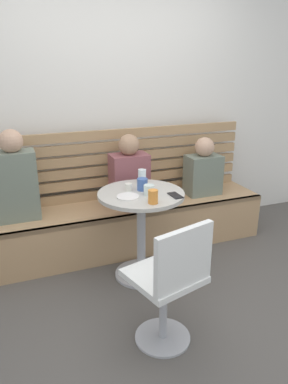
{
  "coord_description": "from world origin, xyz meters",
  "views": [
    {
      "loc": [
        -0.97,
        -1.8,
        1.7
      ],
      "look_at": [
        -0.01,
        0.66,
        0.75
      ],
      "focal_mm": 33.97,
      "sensor_mm": 36.0,
      "label": 1
    }
  ],
  "objects": [
    {
      "name": "cafe_table",
      "position": [
        -0.03,
        0.68,
        0.52
      ],
      "size": [
        0.68,
        0.68,
        0.74
      ],
      "color": "#ADADB2",
      "rests_on": "ground"
    },
    {
      "name": "person_adult",
      "position": [
        -0.93,
        1.24,
        0.78
      ],
      "size": [
        0.34,
        0.22,
        0.76
      ],
      "color": "slate",
      "rests_on": "booth_bench"
    },
    {
      "name": "booth_bench",
      "position": [
        0.0,
        1.2,
        0.22
      ],
      "size": [
        2.7,
        0.52,
        0.44
      ],
      "color": "tan",
      "rests_on": "ground"
    },
    {
      "name": "back_wall",
      "position": [
        0.0,
        1.64,
        1.45
      ],
      "size": [
        5.2,
        0.1,
        2.9
      ],
      "primitive_type": "cube",
      "color": "silver",
      "rests_on": "ground"
    },
    {
      "name": "plate_small",
      "position": [
        -0.16,
        0.62,
        0.75
      ],
      "size": [
        0.17,
        0.17,
        0.01
      ],
      "primitive_type": "cylinder",
      "color": "white",
      "rests_on": "cafe_table"
    },
    {
      "name": "phone_on_table",
      "position": [
        0.18,
        0.52,
        0.74
      ],
      "size": [
        0.08,
        0.14,
        0.01
      ],
      "primitive_type": "cube",
      "rotation": [
        0.0,
        0.0,
        0.05
      ],
      "color": "black",
      "rests_on": "cafe_table"
    },
    {
      "name": "person_child_left",
      "position": [
        0.83,
        1.21,
        0.69
      ],
      "size": [
        0.34,
        0.22,
        0.57
      ],
      "color": "slate",
      "rests_on": "booth_bench"
    },
    {
      "name": "person_child_middle",
      "position": [
        0.06,
        1.21,
        0.73
      ],
      "size": [
        0.34,
        0.22,
        0.66
      ],
      "color": "brown",
      "rests_on": "booth_bench"
    },
    {
      "name": "cup_glass_short",
      "position": [
        0.01,
        0.61,
        0.78
      ],
      "size": [
        0.08,
        0.08,
        0.08
      ],
      "primitive_type": "cylinder",
      "color": "silver",
      "rests_on": "cafe_table"
    },
    {
      "name": "white_chair",
      "position": [
        -0.15,
        -0.13,
        0.46
      ],
      "size": [
        0.49,
        0.49,
        0.85
      ],
      "color": "#ADADB2",
      "rests_on": "ground"
    },
    {
      "name": "cup_espresso_small",
      "position": [
        -0.1,
        0.77,
        0.77
      ],
      "size": [
        0.06,
        0.06,
        0.05
      ],
      "primitive_type": "cylinder",
      "color": "silver",
      "rests_on": "cafe_table"
    },
    {
      "name": "cup_tumbler_orange",
      "position": [
        -0.03,
        0.44,
        0.79
      ],
      "size": [
        0.07,
        0.07,
        0.1
      ],
      "primitive_type": "cylinder",
      "color": "orange",
      "rests_on": "cafe_table"
    },
    {
      "name": "cup_mug_blue",
      "position": [
        0.0,
        0.73,
        0.79
      ],
      "size": [
        0.08,
        0.08,
        0.09
      ],
      "primitive_type": "cylinder",
      "color": "#3D5B9E",
      "rests_on": "cafe_table"
    },
    {
      "name": "ground",
      "position": [
        0.0,
        0.0,
        0.0
      ],
      "size": [
        8.0,
        8.0,
        0.0
      ],
      "primitive_type": "plane",
      "color": "#514C47"
    },
    {
      "name": "cup_water_clear",
      "position": [
        0.07,
        0.92,
        0.8
      ],
      "size": [
        0.07,
        0.07,
        0.11
      ],
      "primitive_type": "cylinder",
      "color": "white",
      "rests_on": "cafe_table"
    },
    {
      "name": "booth_backrest",
      "position": [
        0.0,
        1.44,
        0.78
      ],
      "size": [
        2.65,
        0.04,
        0.67
      ],
      "color": "#A68157",
      "rests_on": "booth_bench"
    }
  ]
}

